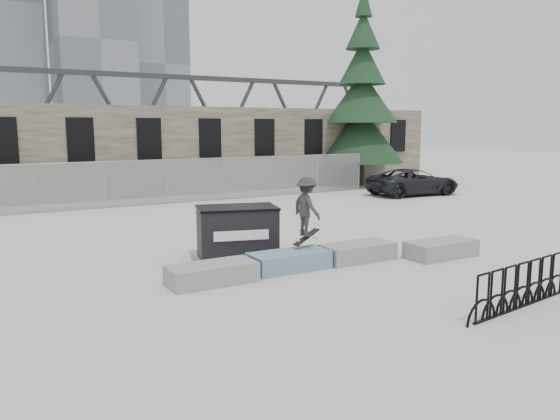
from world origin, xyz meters
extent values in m
plane|color=beige|center=(0.00, 0.00, 0.00)|extent=(120.00, 120.00, 0.00)
cube|color=brown|center=(0.00, 16.25, 2.25)|extent=(36.00, 2.50, 4.50)
cube|color=black|center=(-6.40, 14.98, 2.90)|extent=(1.20, 0.12, 2.00)
cube|color=black|center=(-3.20, 14.98, 2.90)|extent=(1.20, 0.12, 2.00)
cube|color=black|center=(0.00, 14.98, 2.90)|extent=(1.20, 0.12, 2.00)
cube|color=black|center=(3.20, 14.98, 2.90)|extent=(1.20, 0.12, 2.00)
cube|color=black|center=(6.40, 14.98, 2.90)|extent=(1.20, 0.12, 2.00)
cube|color=black|center=(9.60, 14.98, 2.90)|extent=(1.20, 0.12, 2.00)
cube|color=black|center=(12.80, 14.98, 2.90)|extent=(1.20, 0.12, 2.00)
cube|color=black|center=(16.00, 14.98, 2.90)|extent=(1.20, 0.12, 2.00)
cylinder|color=gray|center=(-5.50, 12.50, 1.00)|extent=(0.06, 0.06, 2.00)
cylinder|color=gray|center=(-2.75, 12.50, 1.00)|extent=(0.06, 0.06, 2.00)
cylinder|color=gray|center=(0.00, 12.50, 1.00)|extent=(0.06, 0.06, 2.00)
cylinder|color=gray|center=(2.75, 12.50, 1.00)|extent=(0.06, 0.06, 2.00)
cylinder|color=gray|center=(5.50, 12.50, 1.00)|extent=(0.06, 0.06, 2.00)
cylinder|color=gray|center=(8.25, 12.50, 1.00)|extent=(0.06, 0.06, 2.00)
cylinder|color=gray|center=(11.00, 12.50, 1.00)|extent=(0.06, 0.06, 2.00)
cube|color=#99999E|center=(0.00, 12.50, 1.00)|extent=(22.00, 0.02, 2.00)
cylinder|color=gray|center=(0.00, 12.50, 2.00)|extent=(22.00, 0.04, 0.04)
cube|color=gray|center=(-3.25, -0.29, 0.23)|extent=(2.00, 0.90, 0.45)
cube|color=#2D471E|center=(-3.25, -0.29, 0.39)|extent=(1.76, 0.66, 0.10)
cube|color=teal|center=(-1.13, -0.15, 0.23)|extent=(2.00, 0.90, 0.45)
cube|color=#2D471E|center=(-1.13, -0.15, 0.39)|extent=(1.76, 0.66, 0.10)
cube|color=gray|center=(0.93, -0.24, 0.23)|extent=(2.00, 0.90, 0.45)
cube|color=#2D471E|center=(0.93, -0.24, 0.39)|extent=(1.76, 0.66, 0.10)
cube|color=gray|center=(3.12, -1.09, 0.23)|extent=(2.00, 0.90, 0.45)
cube|color=#2D471E|center=(3.12, -1.09, 0.39)|extent=(1.76, 0.66, 0.10)
cube|color=black|center=(-1.66, 1.69, 0.67)|extent=(2.31, 1.74, 1.34)
cube|color=black|center=(-1.66, 1.69, 1.36)|extent=(2.38, 1.81, 0.06)
cube|color=white|center=(-1.83, 1.07, 0.72)|extent=(1.39, 0.41, 0.26)
cube|color=black|center=(1.34, -4.87, 0.02)|extent=(3.13, 0.44, 0.04)
torus|color=black|center=(0.00, -5.03, 0.45)|extent=(0.89, 0.16, 0.89)
torus|color=black|center=(0.45, -4.98, 0.45)|extent=(0.89, 0.16, 0.89)
torus|color=black|center=(0.90, -4.93, 0.45)|extent=(0.89, 0.16, 0.89)
torus|color=black|center=(1.34, -4.87, 0.45)|extent=(0.89, 0.16, 0.89)
torus|color=black|center=(1.79, -4.82, 0.45)|extent=(0.89, 0.16, 0.89)
torus|color=black|center=(2.24, -4.76, 0.45)|extent=(0.89, 0.16, 0.89)
torus|color=black|center=(2.68, -4.71, 0.45)|extent=(0.89, 0.16, 0.89)
cylinder|color=#38281E|center=(12.55, 14.36, 1.06)|extent=(0.50, 0.50, 2.12)
cone|color=black|center=(12.55, 14.36, 3.00)|extent=(5.05, 5.05, 3.20)
cone|color=black|center=(12.55, 14.36, 5.20)|extent=(4.25, 4.25, 3.00)
cone|color=black|center=(12.55, 14.36, 7.20)|extent=(2.74, 2.74, 2.60)
cone|color=black|center=(12.55, 14.36, 9.00)|extent=(1.99, 1.99, 2.20)
cone|color=black|center=(12.55, 14.36, 10.60)|extent=(1.00, 1.00, 1.80)
cube|color=slate|center=(12.00, 85.00, 17.00)|extent=(12.00, 12.00, 34.00)
cube|color=slate|center=(26.00, 95.00, 15.00)|extent=(10.00, 10.00, 30.00)
cube|color=#2D3033|center=(10.00, 55.00, 4.00)|extent=(70.00, 3.00, 1.20)
cube|color=#2D3033|center=(10.00, 55.00, 9.50)|extent=(70.00, 0.60, 0.60)
cube|color=gray|center=(40.00, 55.00, 2.00)|extent=(2.00, 3.00, 4.00)
imported|color=black|center=(12.04, 9.31, 0.68)|extent=(5.03, 2.64, 1.35)
imported|color=#2D2D30|center=(-0.49, 0.07, 1.51)|extent=(0.61, 1.01, 1.52)
cube|color=black|center=(-0.49, 0.07, 0.72)|extent=(0.76, 0.30, 0.37)
cylinder|color=beige|center=(-0.77, 0.00, 0.67)|extent=(0.06, 0.03, 0.06)
cylinder|color=beige|center=(-0.77, 0.14, 0.67)|extent=(0.06, 0.03, 0.06)
cylinder|color=beige|center=(-0.21, 0.00, 0.67)|extent=(0.06, 0.03, 0.06)
cylinder|color=beige|center=(-0.21, 0.14, 0.67)|extent=(0.06, 0.03, 0.06)
camera|label=1|loc=(-7.90, -11.39, 3.53)|focal=35.00mm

